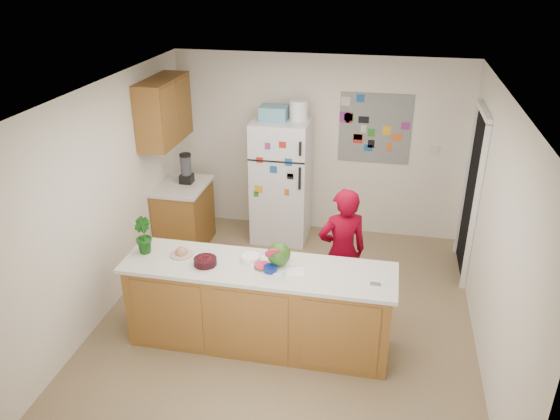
% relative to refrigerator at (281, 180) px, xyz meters
% --- Properties ---
extents(floor, '(4.00, 4.50, 0.02)m').
position_rel_refrigerator_xyz_m(floor, '(0.45, -1.88, -0.86)').
color(floor, brown).
rests_on(floor, ground).
extents(wall_back, '(4.00, 0.02, 2.50)m').
position_rel_refrigerator_xyz_m(wall_back, '(0.45, 0.38, 0.40)').
color(wall_back, beige).
rests_on(wall_back, ground).
extents(wall_left, '(0.02, 4.50, 2.50)m').
position_rel_refrigerator_xyz_m(wall_left, '(-1.56, -1.88, 0.40)').
color(wall_left, beige).
rests_on(wall_left, ground).
extents(wall_right, '(0.02, 4.50, 2.50)m').
position_rel_refrigerator_xyz_m(wall_right, '(2.46, -1.88, 0.40)').
color(wall_right, beige).
rests_on(wall_right, ground).
extents(ceiling, '(4.00, 4.50, 0.02)m').
position_rel_refrigerator_xyz_m(ceiling, '(0.45, -1.88, 1.66)').
color(ceiling, white).
rests_on(ceiling, wall_back).
extents(doorway, '(0.03, 0.85, 2.04)m').
position_rel_refrigerator_xyz_m(doorway, '(2.44, -0.43, 0.17)').
color(doorway, black).
rests_on(doorway, ground).
extents(peninsula_base, '(2.60, 0.62, 0.88)m').
position_rel_refrigerator_xyz_m(peninsula_base, '(0.25, -2.38, -0.41)').
color(peninsula_base, brown).
rests_on(peninsula_base, floor).
extents(peninsula_top, '(2.68, 0.70, 0.04)m').
position_rel_refrigerator_xyz_m(peninsula_top, '(0.25, -2.38, 0.05)').
color(peninsula_top, silver).
rests_on(peninsula_top, peninsula_base).
extents(side_counter_base, '(0.60, 0.80, 0.86)m').
position_rel_refrigerator_xyz_m(side_counter_base, '(-1.24, -0.53, -0.42)').
color(side_counter_base, brown).
rests_on(side_counter_base, floor).
extents(side_counter_top, '(0.64, 0.84, 0.04)m').
position_rel_refrigerator_xyz_m(side_counter_top, '(-1.24, -0.53, 0.03)').
color(side_counter_top, silver).
rests_on(side_counter_top, side_counter_base).
extents(upper_cabinets, '(0.35, 1.00, 0.80)m').
position_rel_refrigerator_xyz_m(upper_cabinets, '(-1.37, -0.58, 1.05)').
color(upper_cabinets, brown).
rests_on(upper_cabinets, wall_left).
extents(refrigerator, '(0.75, 0.70, 1.70)m').
position_rel_refrigerator_xyz_m(refrigerator, '(0.00, 0.00, 0.00)').
color(refrigerator, silver).
rests_on(refrigerator, floor).
extents(fridge_top_bin, '(0.35, 0.28, 0.18)m').
position_rel_refrigerator_xyz_m(fridge_top_bin, '(-0.10, 0.00, 0.94)').
color(fridge_top_bin, '#5999B2').
rests_on(fridge_top_bin, refrigerator).
extents(photo_collage, '(0.95, 0.01, 0.95)m').
position_rel_refrigerator_xyz_m(photo_collage, '(1.20, 0.36, 0.70)').
color(photo_collage, slate).
rests_on(photo_collage, wall_back).
extents(person, '(0.64, 0.54, 1.49)m').
position_rel_refrigerator_xyz_m(person, '(1.00, -1.64, -0.10)').
color(person, '#670011').
rests_on(person, floor).
extents(blender_appliance, '(0.14, 0.14, 0.38)m').
position_rel_refrigerator_xyz_m(blender_appliance, '(-1.19, -0.45, 0.24)').
color(blender_appliance, black).
rests_on(blender_appliance, side_counter_top).
extents(cutting_board, '(0.42, 0.37, 0.01)m').
position_rel_refrigerator_xyz_m(cutting_board, '(0.39, -2.34, 0.08)').
color(cutting_board, white).
rests_on(cutting_board, peninsula_top).
extents(watermelon, '(0.23, 0.23, 0.23)m').
position_rel_refrigerator_xyz_m(watermelon, '(0.45, -2.32, 0.20)').
color(watermelon, '#2A5F1A').
rests_on(watermelon, cutting_board).
extents(watermelon_slice, '(0.15, 0.15, 0.02)m').
position_rel_refrigerator_xyz_m(watermelon_slice, '(0.30, -2.39, 0.09)').
color(watermelon_slice, '#B9352D').
rests_on(watermelon_slice, cutting_board).
extents(cherry_bowl, '(0.23, 0.23, 0.07)m').
position_rel_refrigerator_xyz_m(cherry_bowl, '(-0.26, -2.45, 0.11)').
color(cherry_bowl, black).
rests_on(cherry_bowl, peninsula_top).
extents(white_bowl, '(0.24, 0.24, 0.06)m').
position_rel_refrigerator_xyz_m(white_bowl, '(0.16, -2.29, 0.10)').
color(white_bowl, white).
rests_on(white_bowl, peninsula_top).
extents(cobalt_bowl, '(0.17, 0.17, 0.05)m').
position_rel_refrigerator_xyz_m(cobalt_bowl, '(0.39, -2.44, 0.10)').
color(cobalt_bowl, navy).
rests_on(cobalt_bowl, peninsula_top).
extents(plate, '(0.30, 0.30, 0.02)m').
position_rel_refrigerator_xyz_m(plate, '(-0.55, -2.32, 0.08)').
color(plate, '#B3A88A').
rests_on(plate, peninsula_top).
extents(paper_towel, '(0.21, 0.19, 0.02)m').
position_rel_refrigerator_xyz_m(paper_towel, '(0.62, -2.43, 0.08)').
color(paper_towel, white).
rests_on(paper_towel, peninsula_top).
extents(keys, '(0.10, 0.05, 0.01)m').
position_rel_refrigerator_xyz_m(keys, '(1.38, -2.48, 0.08)').
color(keys, slate).
rests_on(keys, peninsula_top).
extents(potted_plant, '(0.26, 0.25, 0.37)m').
position_rel_refrigerator_xyz_m(potted_plant, '(-0.95, -2.33, 0.25)').
color(potted_plant, '#0F4712').
rests_on(potted_plant, peninsula_top).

